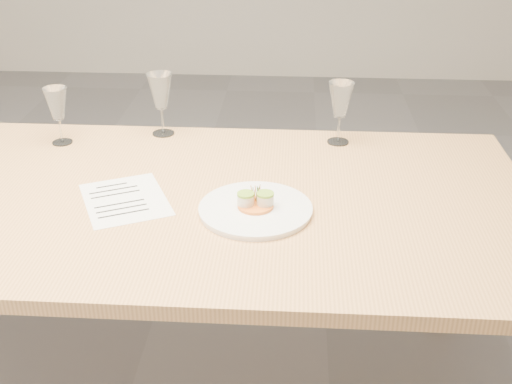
# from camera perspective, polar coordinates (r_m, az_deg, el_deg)

# --- Properties ---
(dining_table) EXTENTS (2.40, 1.00, 0.75)m
(dining_table) POSITION_cam_1_polar(r_m,az_deg,el_deg) (1.88, -12.93, -1.86)
(dining_table) COLOR #E2A462
(dining_table) RESTS_ON ground
(dinner_plate) EXTENTS (0.30, 0.30, 0.08)m
(dinner_plate) POSITION_cam_1_polar(r_m,az_deg,el_deg) (1.70, -0.03, -1.45)
(dinner_plate) COLOR white
(dinner_plate) RESTS_ON dining_table
(recipe_sheet) EXTENTS (0.31, 0.34, 0.00)m
(recipe_sheet) POSITION_cam_1_polar(r_m,az_deg,el_deg) (1.80, -11.57, -0.66)
(recipe_sheet) COLOR white
(recipe_sheet) RESTS_ON dining_table
(wine_glass_1) EXTENTS (0.08, 0.08, 0.19)m
(wine_glass_1) POSITION_cam_1_polar(r_m,az_deg,el_deg) (2.17, -17.29, 7.40)
(wine_glass_1) COLOR white
(wine_glass_1) RESTS_ON dining_table
(wine_glass_2) EXTENTS (0.08, 0.08, 0.21)m
(wine_glass_2) POSITION_cam_1_polar(r_m,az_deg,el_deg) (2.17, -8.49, 8.75)
(wine_glass_2) COLOR white
(wine_glass_2) RESTS_ON dining_table
(wine_glass_3) EXTENTS (0.08, 0.08, 0.21)m
(wine_glass_3) POSITION_cam_1_polar(r_m,az_deg,el_deg) (2.09, 7.52, 8.03)
(wine_glass_3) COLOR white
(wine_glass_3) RESTS_ON dining_table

